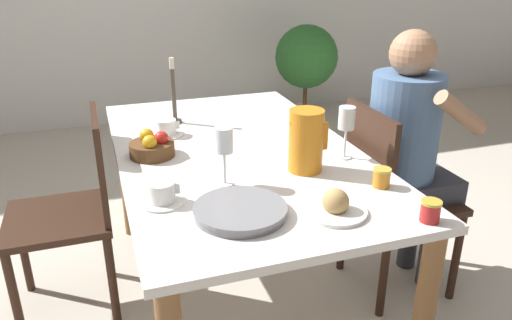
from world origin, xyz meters
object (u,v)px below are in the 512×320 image
object	(u,v)px
chair_opposite	(74,209)
teacup_across	(166,129)
teacup_near_person	(162,194)
bread_plate	(335,206)
person_seated	(409,143)
jam_jar_amber	(431,210)
candlestick_tall	(174,98)
jam_jar_red	(382,177)
fruit_bowl	(152,147)
potted_plant	(306,60)
wine_glass_juice	(224,143)
serving_tray	(240,211)
chair_person_side	(390,195)
red_pitcher	(306,140)
wine_glass_water	(347,120)

from	to	relation	value
chair_opposite	teacup_across	world-z (taller)	chair_opposite
teacup_near_person	bread_plate	size ratio (longest dim) A/B	0.76
person_seated	bread_plate	bearing A→B (deg)	-50.90
jam_jar_amber	candlestick_tall	distance (m)	1.29
teacup_near_person	jam_jar_red	distance (m)	0.74
fruit_bowl	potted_plant	world-z (taller)	potted_plant
bread_plate	wine_glass_juice	bearing A→B (deg)	130.79
candlestick_tall	wine_glass_juice	bearing A→B (deg)	-86.58
candlestick_tall	jam_jar_amber	bearing A→B (deg)	-64.60
jam_jar_red	person_seated	bearing A→B (deg)	45.08
potted_plant	person_seated	bearing A→B (deg)	-102.94
potted_plant	serving_tray	bearing A→B (deg)	-117.85
serving_tray	candlestick_tall	size ratio (longest dim) A/B	0.95
chair_person_side	serving_tray	distance (m)	0.94
wine_glass_juice	jam_jar_red	distance (m)	0.55
bread_plate	teacup_across	bearing A→B (deg)	113.41
chair_opposite	red_pitcher	distance (m)	1.02
red_pitcher	wine_glass_juice	xyz separation A→B (m)	(-0.31, -0.02, 0.03)
candlestick_tall	person_seated	bearing A→B (deg)	-30.03
wine_glass_water	potted_plant	size ratio (longest dim) A/B	0.23
serving_tray	candlestick_tall	world-z (taller)	candlestick_tall
chair_opposite	bread_plate	bearing A→B (deg)	-134.57
wine_glass_water	serving_tray	bearing A→B (deg)	-149.01
serving_tray	red_pitcher	bearing A→B (deg)	37.72
candlestick_tall	potted_plant	size ratio (longest dim) A/B	0.34
jam_jar_amber	chair_person_side	bearing A→B (deg)	64.98
chair_person_side	chair_opposite	size ratio (longest dim) A/B	1.00
wine_glass_water	teacup_across	size ratio (longest dim) A/B	1.38
person_seated	serving_tray	distance (m)	0.99
person_seated	jam_jar_amber	world-z (taller)	person_seated
red_pitcher	wine_glass_juice	distance (m)	0.31
teacup_across	potted_plant	xyz separation A→B (m)	(1.51, 1.88, -0.16)
bread_plate	candlestick_tall	distance (m)	1.08
candlestick_tall	potted_plant	bearing A→B (deg)	50.06
chair_person_side	candlestick_tall	distance (m)	1.07
chair_opposite	wine_glass_water	bearing A→B (deg)	-110.77
chair_person_side	chair_opposite	bearing A→B (deg)	-103.08
chair_person_side	serving_tray	world-z (taller)	chair_person_side
fruit_bowl	jam_jar_red	bearing A→B (deg)	-36.94
chair_opposite	jam_jar_amber	distance (m)	1.42
person_seated	serving_tray	xyz separation A→B (m)	(-0.89, -0.42, 0.04)
red_pitcher	teacup_across	bearing A→B (deg)	128.13
chair_person_side	teacup_near_person	distance (m)	1.09
serving_tray	bread_plate	size ratio (longest dim) A/B	1.47
red_pitcher	wine_glass_juice	size ratio (longest dim) A/B	1.11
wine_glass_juice	teacup_across	xyz separation A→B (m)	(-0.11, 0.56, -0.12)
person_seated	teacup_near_person	xyz separation A→B (m)	(-1.11, -0.26, 0.05)
chair_person_side	jam_jar_amber	world-z (taller)	chair_person_side
wine_glass_water	jam_jar_amber	distance (m)	0.54
red_pitcher	bread_plate	bearing A→B (deg)	-97.73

